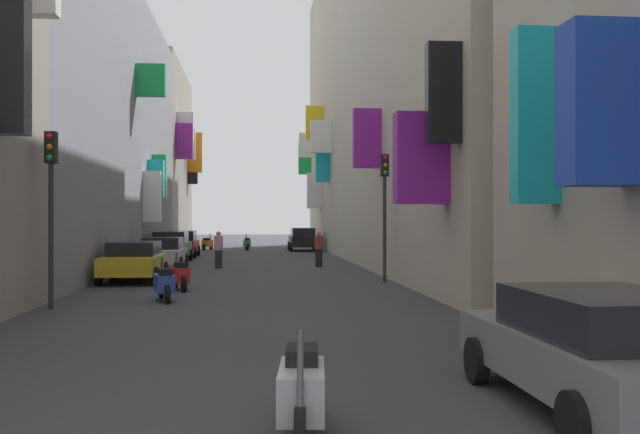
% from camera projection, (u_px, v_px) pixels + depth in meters
% --- Properties ---
extents(ground_plane, '(140.00, 140.00, 0.00)m').
position_uv_depth(ground_plane, '(249.00, 268.00, 32.10)').
color(ground_plane, '#38383D').
extents(building_left_mid_b, '(7.29, 28.25, 12.73)m').
position_uv_depth(building_left_mid_b, '(69.00, 124.00, 32.52)').
color(building_left_mid_b, gray).
rests_on(building_left_mid_b, ground).
extents(building_left_mid_c, '(7.14, 14.74, 13.25)m').
position_uv_depth(building_left_mid_c, '(143.00, 158.00, 53.93)').
color(building_left_mid_c, gray).
rests_on(building_left_mid_c, ground).
extents(building_right_mid_b, '(7.32, 25.40, 19.26)m').
position_uv_depth(building_right_mid_b, '(450.00, 31.00, 29.09)').
color(building_right_mid_b, '#BCB29E').
rests_on(building_right_mid_b, ground).
extents(building_right_mid_c, '(7.30, 12.09, 18.22)m').
position_uv_depth(building_right_mid_c, '(373.00, 113.00, 47.77)').
color(building_right_mid_c, '#BCB29E').
rests_on(building_right_mid_c, ground).
extents(building_right_far, '(7.31, 8.97, 19.90)m').
position_uv_depth(building_right_far, '(352.00, 121.00, 58.26)').
color(building_right_far, '#BCB29E').
rests_on(building_right_far, ground).
extents(parked_car_grey, '(1.98, 4.48, 1.35)m').
position_uv_depth(parked_car_grey, '(599.00, 348.00, 8.04)').
color(parked_car_grey, slate).
rests_on(parked_car_grey, ground).
extents(parked_car_silver, '(1.92, 3.96, 1.36)m').
position_uv_depth(parked_car_silver, '(162.00, 252.00, 31.16)').
color(parked_car_silver, '#B7B7BC').
rests_on(parked_car_silver, ground).
extents(parked_car_yellow, '(1.96, 3.99, 1.36)m').
position_uv_depth(parked_car_yellow, '(134.00, 260.00, 24.93)').
color(parked_car_yellow, gold).
rests_on(parked_car_yellow, ground).
extents(parked_car_green, '(1.92, 4.34, 1.52)m').
position_uv_depth(parked_car_green, '(171.00, 246.00, 36.33)').
color(parked_car_green, '#236638').
rests_on(parked_car_green, ground).
extents(parked_car_black, '(1.90, 4.07, 1.55)m').
position_uv_depth(parked_car_black, '(303.00, 239.00, 49.45)').
color(parked_car_black, black).
rests_on(parked_car_black, ground).
extents(parked_car_red, '(1.87, 4.24, 1.48)m').
position_uv_depth(parked_car_red, '(182.00, 243.00, 41.50)').
color(parked_car_red, '#B21E1E').
rests_on(parked_car_red, ground).
extents(scooter_silver, '(0.54, 1.93, 1.13)m').
position_uv_depth(scooter_silver, '(302.00, 390.00, 7.16)').
color(scooter_silver, '#ADADB2').
rests_on(scooter_silver, ground).
extents(scooter_green, '(0.55, 1.82, 1.13)m').
position_uv_depth(scooter_green, '(247.00, 244.00, 50.21)').
color(scooter_green, '#287F3D').
rests_on(scooter_green, ground).
extents(scooter_orange, '(0.75, 1.81, 1.13)m').
position_uv_depth(scooter_orange, '(207.00, 244.00, 50.18)').
color(scooter_orange, orange).
rests_on(scooter_orange, ground).
extents(scooter_red, '(0.74, 1.83, 1.13)m').
position_uv_depth(scooter_red, '(179.00, 275.00, 21.98)').
color(scooter_red, red).
rests_on(scooter_red, ground).
extents(scooter_blue, '(0.69, 1.85, 1.13)m').
position_uv_depth(scooter_blue, '(164.00, 283.00, 19.09)').
color(scooter_blue, '#2D4CAD').
rests_on(scooter_blue, ground).
extents(pedestrian_crossing, '(0.51, 0.51, 1.63)m').
position_uv_depth(pedestrian_crossing, '(319.00, 249.00, 32.80)').
color(pedestrian_crossing, black).
rests_on(pedestrian_crossing, ground).
extents(pedestrian_near_left, '(0.39, 0.39, 1.61)m').
position_uv_depth(pedestrian_near_left, '(219.00, 250.00, 31.86)').
color(pedestrian_near_left, '#262626').
rests_on(pedestrian_near_left, ground).
extents(traffic_light_near_corner, '(0.26, 0.34, 4.33)m').
position_uv_depth(traffic_light_near_corner, '(385.00, 195.00, 24.74)').
color(traffic_light_near_corner, '#2D2D2D').
rests_on(traffic_light_near_corner, ground).
extents(traffic_light_far_corner, '(0.26, 0.34, 4.21)m').
position_uv_depth(traffic_light_far_corner, '(51.00, 188.00, 17.29)').
color(traffic_light_far_corner, '#2D2D2D').
rests_on(traffic_light_far_corner, ground).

